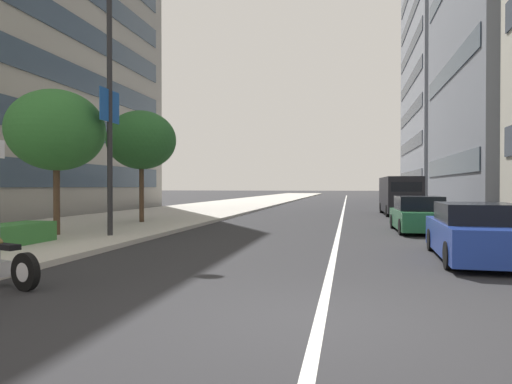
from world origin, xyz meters
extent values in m
plane|color=#262628|center=(0.00, 0.00, 0.00)|extent=(400.00, 400.00, 0.00)
cube|color=#B2ADA3|center=(30.00, 10.65, 0.07)|extent=(160.00, 8.88, 0.15)
cube|color=silver|center=(35.00, 0.00, 0.00)|extent=(110.00, 0.16, 0.01)
cylinder|color=black|center=(0.78, 5.13, 0.33)|extent=(0.32, 0.67, 0.67)
cylinder|color=silver|center=(0.78, 5.13, 0.33)|extent=(0.23, 0.36, 0.33)
cube|color=black|center=(0.97, 5.69, 0.73)|extent=(0.41, 0.68, 0.10)
cylinder|color=silver|center=(1.07, 5.56, 0.20)|extent=(0.30, 0.68, 0.16)
cube|color=navy|center=(5.87, -3.46, 0.54)|extent=(4.68, 2.07, 0.79)
cube|color=black|center=(5.77, -3.46, 1.18)|extent=(2.45, 1.81, 0.47)
cylinder|color=black|center=(7.43, -2.70, 0.31)|extent=(0.63, 0.25, 0.62)
cylinder|color=black|center=(7.35, -4.38, 0.31)|extent=(0.63, 0.25, 0.62)
cylinder|color=black|center=(4.40, -2.55, 0.31)|extent=(0.63, 0.25, 0.62)
cube|color=#236038|center=(12.94, -3.13, 0.51)|extent=(4.26, 1.87, 0.72)
cube|color=black|center=(12.97, -3.13, 1.15)|extent=(2.19, 1.69, 0.56)
cylinder|color=black|center=(14.32, -2.29, 0.31)|extent=(0.62, 0.23, 0.62)
cylinder|color=black|center=(14.35, -3.92, 0.31)|extent=(0.62, 0.23, 0.62)
cylinder|color=black|center=(11.53, -2.34, 0.31)|extent=(0.62, 0.23, 0.62)
cylinder|color=black|center=(11.56, -3.97, 0.31)|extent=(0.62, 0.23, 0.62)
cube|color=black|center=(24.07, -3.59, 1.32)|extent=(6.06, 2.16, 2.20)
cube|color=black|center=(21.08, -3.65, 1.80)|extent=(0.07, 1.71, 0.56)
cylinder|color=black|center=(26.09, -2.63, 0.36)|extent=(0.72, 0.27, 0.72)
cylinder|color=black|center=(26.13, -4.47, 0.36)|extent=(0.72, 0.27, 0.72)
cylinder|color=black|center=(22.00, -2.71, 0.36)|extent=(0.72, 0.27, 0.72)
cylinder|color=black|center=(22.04, -4.55, 0.36)|extent=(0.72, 0.27, 0.72)
cylinder|color=#232326|center=(8.05, 7.62, 4.27)|extent=(0.18, 0.18, 8.24)
cube|color=#194C99|center=(7.70, 7.62, 4.57)|extent=(0.56, 0.03, 1.10)
cube|color=#194C99|center=(8.40, 7.62, 4.57)|extent=(0.56, 0.03, 1.10)
cylinder|color=#473323|center=(7.86, 9.53, 1.34)|extent=(0.22, 0.22, 2.38)
ellipsoid|color=#2D6B2D|center=(7.86, 9.53, 3.77)|extent=(3.28, 3.28, 2.79)
cylinder|color=#473323|center=(13.75, 9.21, 1.47)|extent=(0.22, 0.22, 2.65)
ellipsoid|color=#265B28|center=(13.75, 9.21, 4.01)|extent=(3.24, 3.24, 2.76)
cube|color=#384756|center=(32.20, -8.17, 3.50)|extent=(17.54, 0.08, 1.50)
cube|color=#384756|center=(32.20, -8.17, 11.03)|extent=(17.54, 0.08, 1.50)
cube|color=gray|center=(55.42, -15.96, 19.14)|extent=(22.30, 15.49, 38.29)
cube|color=#232D3D|center=(55.42, -8.17, 3.06)|extent=(20.07, 0.08, 1.50)
cube|color=#232D3D|center=(55.42, -8.17, 7.18)|extent=(20.07, 0.08, 1.50)
cube|color=#232D3D|center=(55.42, -8.17, 11.29)|extent=(20.07, 0.08, 1.50)
cube|color=#232D3D|center=(55.42, -8.17, 15.41)|extent=(20.07, 0.08, 1.50)
cube|color=#232D3D|center=(55.42, -8.17, 19.53)|extent=(20.07, 0.08, 1.50)
cube|color=#232D3D|center=(55.42, -8.17, 23.64)|extent=(20.07, 0.08, 1.50)
cube|color=#384756|center=(18.42, 16.05, 2.53)|extent=(24.60, 0.08, 1.50)
cube|color=#384756|center=(18.42, 16.05, 5.54)|extent=(24.60, 0.08, 1.50)
cube|color=#384756|center=(18.42, 16.05, 8.56)|extent=(24.60, 0.08, 1.50)
cube|color=#384756|center=(18.42, 16.05, 11.58)|extent=(24.60, 0.08, 1.50)
camera|label=1|loc=(-6.10, -0.38, 1.81)|focal=31.77mm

